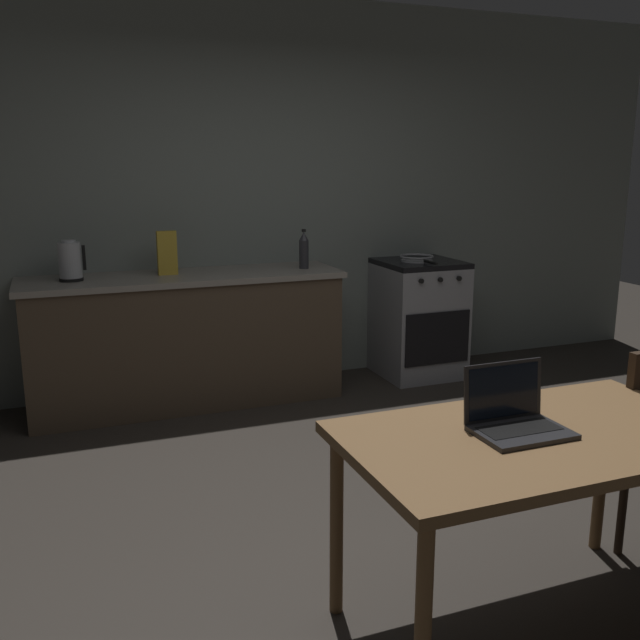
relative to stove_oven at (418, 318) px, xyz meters
name	(u,v)px	position (x,y,z in m)	size (l,w,h in m)	color
ground_plane	(402,518)	(-1.19, -2.02, -0.46)	(12.00, 12.00, 0.00)	#2D2823
back_wall	(296,196)	(-0.89, 0.35, 0.95)	(6.40, 0.10, 2.82)	gray
kitchen_counter	(186,339)	(-1.83, 0.00, 0.00)	(2.16, 0.64, 0.91)	#4C3D2D
stove_oven	(418,318)	(0.00, 0.00, 0.00)	(0.60, 0.62, 0.91)	gray
dining_table	(537,453)	(-1.14, -2.88, 0.22)	(1.36, 0.77, 0.75)	brown
laptop	(516,419)	(-1.20, -2.84, 0.34)	(0.32, 0.24, 0.23)	#232326
electric_kettle	(70,261)	(-2.55, 0.00, 0.58)	(0.17, 0.15, 0.26)	black
bottle	(304,250)	(-0.97, -0.05, 0.59)	(0.07, 0.07, 0.28)	#2D2D33
frying_pan	(417,258)	(-0.04, -0.03, 0.48)	(0.26, 0.43, 0.05)	gray
cereal_box	(167,253)	(-1.93, 0.02, 0.61)	(0.13, 0.05, 0.30)	gold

